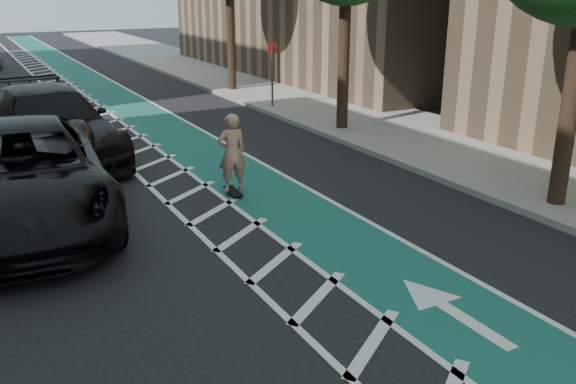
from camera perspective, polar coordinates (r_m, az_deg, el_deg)
ground at (r=9.91m, az=-9.01°, el=-8.33°), size 120.00×120.00×0.00m
bike_lane at (r=19.79m, az=-10.75°, el=5.38°), size 2.00×90.00×0.01m
buffer_strip at (r=19.40m, az=-14.96°, el=4.80°), size 1.40×90.00×0.01m
sidewalk_right at (r=22.56m, az=5.22°, el=7.43°), size 5.00×90.00×0.15m
curb_right at (r=21.32m, az=-0.31°, el=6.86°), size 0.12×90.00×0.16m
sign_post at (r=23.10m, az=-1.48°, el=10.98°), size 0.35×0.08×2.47m
skateboard at (r=13.76m, az=-5.17°, el=0.08°), size 0.30×0.81×0.11m
skateboarder at (r=13.50m, az=-5.28°, el=3.69°), size 0.68×0.48×1.75m
suv_near at (r=12.96m, az=-23.69°, el=1.50°), size 3.90×7.32×1.96m
suv_far at (r=17.47m, az=-21.45°, el=5.86°), size 3.40×6.89×1.93m
pedestrian at (r=17.26m, az=24.90°, el=5.24°), size 0.85×0.95×1.61m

